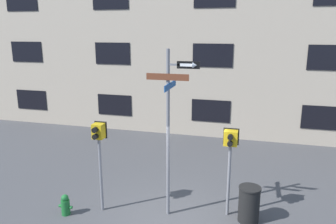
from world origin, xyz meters
TOP-DOWN VIEW (x-y plane):
  - street_sign_pole at (-0.13, 0.55)m, footprint 1.33×1.08m
  - pedestrian_signal_left at (-2.02, 0.27)m, footprint 0.35×0.40m
  - pedestrian_signal_right at (1.37, 0.93)m, footprint 0.41×0.40m
  - fire_hydrant at (-2.87, -0.20)m, footprint 0.39×0.23m
  - trash_bin at (1.94, 0.77)m, footprint 0.58×0.58m

SIDE VIEW (x-z plane):
  - fire_hydrant at x=-2.87m, z-range -0.01..0.58m
  - trash_bin at x=1.94m, z-range 0.00..0.97m
  - pedestrian_signal_right at x=1.37m, z-range 0.71..3.13m
  - pedestrian_signal_left at x=-2.02m, z-range 0.71..3.24m
  - street_sign_pole at x=-0.13m, z-range 0.41..4.86m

